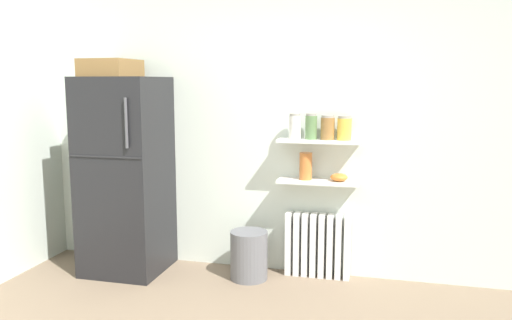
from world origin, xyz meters
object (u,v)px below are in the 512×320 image
(refrigerator, at_px, (125,172))
(shelf_bowl, at_px, (339,177))
(storage_jar_3, at_px, (344,128))
(vase, at_px, (306,166))
(storage_jar_1, at_px, (311,126))
(trash_bin, at_px, (249,255))
(storage_jar_2, at_px, (328,128))
(storage_jar_0, at_px, (295,126))
(radiator, at_px, (318,245))

(refrigerator, xyz_separation_m, shelf_bowl, (1.84, 0.22, -0.00))
(storage_jar_3, distance_m, vase, 0.45)
(vase, xyz_separation_m, shelf_bowl, (0.28, 0.00, -0.08))
(refrigerator, relative_size, vase, 8.12)
(vase, bearing_deg, storage_jar_1, 0.00)
(trash_bin, bearing_deg, storage_jar_2, 15.23)
(refrigerator, xyz_separation_m, storage_jar_0, (1.47, 0.22, 0.41))
(trash_bin, bearing_deg, shelf_bowl, 13.15)
(vase, bearing_deg, storage_jar_0, 180.00)
(storage_jar_2, height_order, shelf_bowl, storage_jar_2)
(refrigerator, bearing_deg, storage_jar_1, 7.73)
(vase, height_order, shelf_bowl, vase)
(trash_bin, bearing_deg, storage_jar_0, 25.73)
(storage_jar_3, relative_size, vase, 0.87)
(vase, bearing_deg, radiator, 15.41)
(refrigerator, distance_m, radiator, 1.80)
(storage_jar_0, relative_size, vase, 0.92)
(refrigerator, relative_size, radiator, 3.36)
(radiator, distance_m, storage_jar_2, 1.02)
(storage_jar_0, distance_m, vase, 0.35)
(storage_jar_1, xyz_separation_m, vase, (-0.04, 0.00, -0.34))
(storage_jar_0, xyz_separation_m, shelf_bowl, (0.38, 0.00, -0.42))
(storage_jar_0, distance_m, trash_bin, 1.16)
(storage_jar_0, bearing_deg, vase, 0.00)
(refrigerator, relative_size, storage_jar_0, 8.80)
(storage_jar_3, bearing_deg, vase, 180.00)
(storage_jar_0, height_order, storage_jar_2, storage_jar_0)
(storage_jar_2, relative_size, vase, 0.88)
(radiator, xyz_separation_m, storage_jar_0, (-0.20, -0.03, 1.02))
(refrigerator, relative_size, shelf_bowl, 12.89)
(storage_jar_0, bearing_deg, radiator, 8.34)
(refrigerator, bearing_deg, vase, 7.93)
(storage_jar_3, height_order, vase, storage_jar_3)
(storage_jar_1, height_order, storage_jar_3, storage_jar_1)
(storage_jar_1, distance_m, trash_bin, 1.21)
(storage_jar_1, relative_size, storage_jar_2, 1.07)
(storage_jar_1, bearing_deg, storage_jar_0, 180.00)
(refrigerator, distance_m, storage_jar_3, 1.93)
(storage_jar_3, bearing_deg, storage_jar_1, 180.00)
(storage_jar_0, bearing_deg, storage_jar_2, 0.00)
(storage_jar_2, bearing_deg, refrigerator, -172.87)
(storage_jar_1, bearing_deg, storage_jar_3, 0.00)
(vase, bearing_deg, trash_bin, -159.22)
(refrigerator, height_order, trash_bin, refrigerator)
(storage_jar_0, distance_m, storage_jar_2, 0.27)
(storage_jar_1, height_order, shelf_bowl, storage_jar_1)
(storage_jar_1, relative_size, vase, 0.94)
(storage_jar_1, height_order, vase, storage_jar_1)
(radiator, bearing_deg, storage_jar_2, -23.74)
(vase, xyz_separation_m, trash_bin, (-0.45, -0.17, -0.76))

